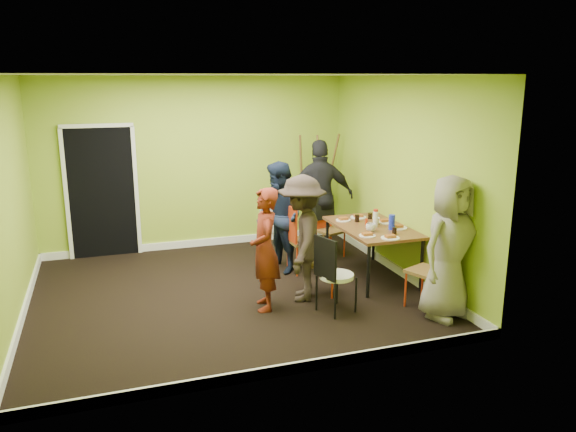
# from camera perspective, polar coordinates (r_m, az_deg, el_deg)

# --- Properties ---
(ground) EXTENTS (5.00, 5.00, 0.00)m
(ground) POSITION_cam_1_polar(r_m,az_deg,el_deg) (7.52, -5.97, -7.79)
(ground) COLOR black
(ground) RESTS_ON ground
(room_walls) EXTENTS (5.04, 4.54, 2.82)m
(room_walls) POSITION_cam_1_polar(r_m,az_deg,el_deg) (7.25, -6.42, -0.41)
(room_walls) COLOR #93AE2C
(room_walls) RESTS_ON ground
(dining_table) EXTENTS (0.90, 1.50, 0.75)m
(dining_table) POSITION_cam_1_polar(r_m,az_deg,el_deg) (7.94, 8.55, -1.40)
(dining_table) COLOR black
(dining_table) RESTS_ON ground
(chair_left_far) EXTENTS (0.44, 0.43, 0.99)m
(chair_left_far) POSITION_cam_1_polar(r_m,az_deg,el_deg) (8.10, 1.04, -1.96)
(chair_left_far) COLOR red
(chair_left_far) RESTS_ON ground
(chair_left_near) EXTENTS (0.50, 0.50, 0.92)m
(chair_left_near) POSITION_cam_1_polar(r_m,az_deg,el_deg) (7.31, 2.71, -4.05)
(chair_left_near) COLOR red
(chair_left_near) RESTS_ON ground
(chair_back_end) EXTENTS (0.50, 0.55, 0.94)m
(chair_back_end) POSITION_cam_1_polar(r_m,az_deg,el_deg) (8.91, 3.70, 0.22)
(chair_back_end) COLOR red
(chair_back_end) RESTS_ON ground
(chair_front_end) EXTENTS (0.54, 0.54, 1.00)m
(chair_front_end) POSITION_cam_1_polar(r_m,az_deg,el_deg) (7.02, 14.54, -4.90)
(chair_front_end) COLOR red
(chair_front_end) RESTS_ON ground
(chair_bentwood) EXTENTS (0.48, 0.47, 0.96)m
(chair_bentwood) POSITION_cam_1_polar(r_m,az_deg,el_deg) (6.72, 4.53, -5.59)
(chair_bentwood) COLOR black
(chair_bentwood) RESTS_ON ground
(easel) EXTENTS (0.74, 0.70, 1.85)m
(easel) POSITION_cam_1_polar(r_m,az_deg,el_deg) (9.70, 2.93, 2.87)
(easel) COLOR brown
(easel) RESTS_ON ground
(plate_near_left) EXTENTS (0.22, 0.22, 0.01)m
(plate_near_left) POSITION_cam_1_polar(r_m,az_deg,el_deg) (8.17, 5.63, -0.42)
(plate_near_left) COLOR white
(plate_near_left) RESTS_ON dining_table
(plate_near_right) EXTENTS (0.22, 0.22, 0.01)m
(plate_near_right) POSITION_cam_1_polar(r_m,az_deg,el_deg) (7.41, 8.05, -1.99)
(plate_near_right) COLOR white
(plate_near_right) RESTS_ON dining_table
(plate_far_back) EXTENTS (0.24, 0.24, 0.01)m
(plate_far_back) POSITION_cam_1_polar(r_m,az_deg,el_deg) (8.37, 7.17, -0.13)
(plate_far_back) COLOR white
(plate_far_back) RESTS_ON dining_table
(plate_far_front) EXTENTS (0.24, 0.24, 0.01)m
(plate_far_front) POSITION_cam_1_polar(r_m,az_deg,el_deg) (7.36, 10.35, -2.21)
(plate_far_front) COLOR white
(plate_far_front) RESTS_ON dining_table
(plate_wall_back) EXTENTS (0.26, 0.26, 0.01)m
(plate_wall_back) POSITION_cam_1_polar(r_m,az_deg,el_deg) (8.15, 9.82, -0.60)
(plate_wall_back) COLOR white
(plate_wall_back) RESTS_ON dining_table
(plate_wall_front) EXTENTS (0.26, 0.26, 0.01)m
(plate_wall_front) POSITION_cam_1_polar(r_m,az_deg,el_deg) (7.87, 11.09, -1.18)
(plate_wall_front) COLOR white
(plate_wall_front) RESTS_ON dining_table
(thermos) EXTENTS (0.07, 0.07, 0.22)m
(thermos) POSITION_cam_1_polar(r_m,az_deg,el_deg) (7.86, 8.88, -0.32)
(thermos) COLOR white
(thermos) RESTS_ON dining_table
(blue_bottle) EXTENTS (0.08, 0.08, 0.21)m
(blue_bottle) POSITION_cam_1_polar(r_m,az_deg,el_deg) (7.76, 10.50, -0.62)
(blue_bottle) COLOR #1A29C5
(blue_bottle) RESTS_ON dining_table
(orange_bottle) EXTENTS (0.04, 0.04, 0.08)m
(orange_bottle) POSITION_cam_1_polar(r_m,az_deg,el_deg) (7.98, 7.96, -0.57)
(orange_bottle) COLOR red
(orange_bottle) RESTS_ON dining_table
(glass_mid) EXTENTS (0.07, 0.07, 0.11)m
(glass_mid) POSITION_cam_1_polar(r_m,az_deg,el_deg) (8.11, 7.03, -0.23)
(glass_mid) COLOR black
(glass_mid) RESTS_ON dining_table
(glass_back) EXTENTS (0.06, 0.06, 0.09)m
(glass_back) POSITION_cam_1_polar(r_m,az_deg,el_deg) (8.31, 8.33, 0.01)
(glass_back) COLOR black
(glass_back) RESTS_ON dining_table
(glass_front) EXTENTS (0.06, 0.06, 0.09)m
(glass_front) POSITION_cam_1_polar(r_m,az_deg,el_deg) (7.55, 10.76, -1.50)
(glass_front) COLOR black
(glass_front) RESTS_ON dining_table
(cup_a) EXTENTS (0.14, 0.14, 0.11)m
(cup_a) POSITION_cam_1_polar(r_m,az_deg,el_deg) (7.63, 8.42, -1.17)
(cup_a) COLOR white
(cup_a) RESTS_ON dining_table
(cup_b) EXTENTS (0.10, 0.10, 0.10)m
(cup_b) POSITION_cam_1_polar(r_m,az_deg,el_deg) (8.02, 8.94, -0.49)
(cup_b) COLOR white
(cup_b) RESTS_ON dining_table
(person_standing) EXTENTS (0.45, 0.60, 1.51)m
(person_standing) POSITION_cam_1_polar(r_m,az_deg,el_deg) (6.78, -2.37, -3.41)
(person_standing) COLOR maroon
(person_standing) RESTS_ON ground
(person_left_far) EXTENTS (0.80, 0.92, 1.61)m
(person_left_far) POSITION_cam_1_polar(r_m,az_deg,el_deg) (8.08, -0.86, -0.17)
(person_left_far) COLOR #141D32
(person_left_far) RESTS_ON ground
(person_left_near) EXTENTS (0.95, 1.19, 1.61)m
(person_left_near) POSITION_cam_1_polar(r_m,az_deg,el_deg) (7.06, 1.43, -2.28)
(person_left_near) COLOR black
(person_left_near) RESTS_ON ground
(person_back_end) EXTENTS (1.12, 0.60, 1.82)m
(person_back_end) POSITION_cam_1_polar(r_m,az_deg,el_deg) (8.98, 3.32, 1.95)
(person_back_end) COLOR black
(person_back_end) RESTS_ON ground
(person_front_end) EXTENTS (0.96, 0.77, 1.71)m
(person_front_end) POSITION_cam_1_polar(r_m,az_deg,el_deg) (6.77, 16.08, -3.11)
(person_front_end) COLOR gray
(person_front_end) RESTS_ON ground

